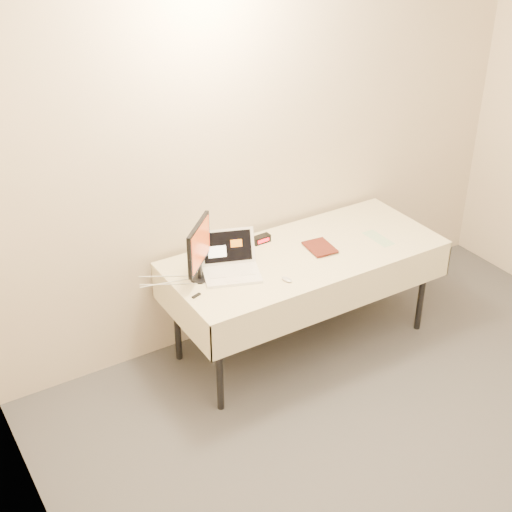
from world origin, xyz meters
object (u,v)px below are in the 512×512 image
monitor (199,247)px  table (305,260)px  laptop (230,263)px  book (310,237)px

monitor → table: bearing=-50.0°
laptop → monitor: bearing=-163.5°
table → book: book is taller
table → book: (0.03, -0.01, 0.17)m
laptop → monitor: 0.27m
table → book: 0.17m
laptop → monitor: (-0.21, 0.01, 0.17)m
laptop → book: 0.57m
laptop → table: bearing=14.3°
monitor → book: size_ratio=1.74×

